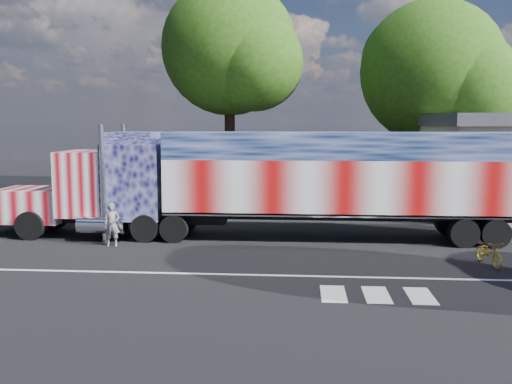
# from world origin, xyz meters

# --- Properties ---
(ground) EXTENTS (100.00, 100.00, 0.00)m
(ground) POSITION_xyz_m (0.00, 0.00, 0.00)
(ground) COLOR black
(lane_markings) EXTENTS (30.00, 2.67, 0.01)m
(lane_markings) POSITION_xyz_m (1.71, -3.77, 0.01)
(lane_markings) COLOR silver
(lane_markings) RESTS_ON ground
(semi_truck) EXTENTS (22.07, 3.49, 4.71)m
(semi_truck) POSITION_xyz_m (0.81, 2.88, 2.42)
(semi_truck) COLOR black
(semi_truck) RESTS_ON ground
(coach_bus) EXTENTS (11.06, 2.58, 3.22)m
(coach_bus) POSITION_xyz_m (-2.29, 10.74, 1.67)
(coach_bus) COLOR silver
(coach_bus) RESTS_ON ground
(woman) EXTENTS (0.67, 0.49, 1.68)m
(woman) POSITION_xyz_m (-5.45, 0.82, 0.84)
(woman) COLOR slate
(woman) RESTS_ON ground
(bicycle) EXTENTS (0.86, 1.67, 0.84)m
(bicycle) POSITION_xyz_m (8.21, -1.10, 0.42)
(bicycle) COLOR gold
(bicycle) RESTS_ON ground
(tree_n_mid) EXTENTS (9.44, 8.99, 14.21)m
(tree_n_mid) POSITION_xyz_m (-2.84, 18.10, 9.65)
(tree_n_mid) COLOR black
(tree_n_mid) RESTS_ON ground
(tree_ne_a) EXTENTS (9.61, 9.16, 12.55)m
(tree_ne_a) POSITION_xyz_m (10.32, 17.35, 7.92)
(tree_ne_a) COLOR black
(tree_ne_a) RESTS_ON ground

